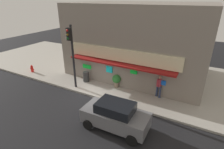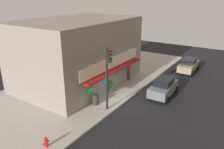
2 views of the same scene
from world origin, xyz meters
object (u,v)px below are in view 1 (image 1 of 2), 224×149
(pedestrian, at_px, (159,86))
(parked_car_grey, at_px, (115,115))
(traffic_light, at_px, (72,49))
(trash_can, at_px, (86,77))
(fire_hydrant, at_px, (32,69))
(potted_plant_by_doorway, at_px, (117,80))

(pedestrian, relative_size, parked_car_grey, 0.44)
(traffic_light, xyz_separation_m, trash_can, (0.16, 1.42, -2.90))
(parked_car_grey, bearing_deg, trash_can, 141.38)
(traffic_light, bearing_deg, fire_hydrant, 174.60)
(pedestrian, distance_m, parked_car_grey, 4.80)
(traffic_light, bearing_deg, trash_can, 83.72)
(trash_can, xyz_separation_m, pedestrian, (6.57, 0.44, 0.50))
(trash_can, relative_size, parked_car_grey, 0.23)
(fire_hydrant, bearing_deg, trash_can, 7.59)
(trash_can, distance_m, potted_plant_by_doorway, 2.98)
(trash_can, height_order, pedestrian, pedestrian)
(pedestrian, xyz_separation_m, potted_plant_by_doorway, (-3.62, -0.05, -0.29))
(fire_hydrant, xyz_separation_m, pedestrian, (12.85, 1.28, 0.62))
(traffic_light, relative_size, pedestrian, 2.96)
(traffic_light, relative_size, trash_can, 5.58)
(traffic_light, bearing_deg, potted_plant_by_doorway, 30.16)
(traffic_light, distance_m, potted_plant_by_doorway, 4.48)
(pedestrian, distance_m, potted_plant_by_doorway, 3.64)
(fire_hydrant, bearing_deg, potted_plant_by_doorway, 7.55)
(trash_can, bearing_deg, parked_car_grey, -38.62)
(potted_plant_by_doorway, bearing_deg, trash_can, -172.54)
(traffic_light, relative_size, parked_car_grey, 1.31)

